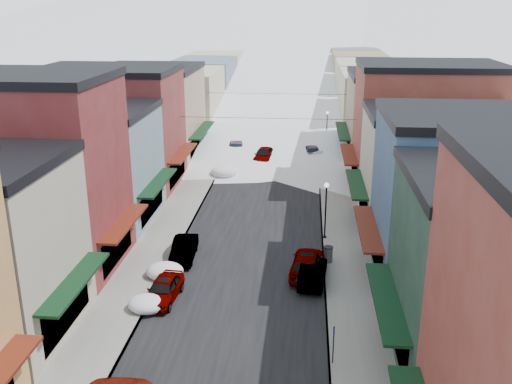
% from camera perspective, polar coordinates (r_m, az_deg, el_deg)
% --- Properties ---
extents(road, '(10.00, 160.00, 0.01)m').
position_cam_1_polar(road, '(73.99, 2.17, 5.64)').
color(road, black).
rests_on(road, ground).
extents(sidewalk_left, '(3.20, 160.00, 0.15)m').
position_cam_1_polar(sidewalk_left, '(74.59, -2.92, 5.79)').
color(sidewalk_left, gray).
rests_on(sidewalk_left, ground).
extents(sidewalk_right, '(3.20, 160.00, 0.15)m').
position_cam_1_polar(sidewalk_right, '(73.94, 7.31, 5.55)').
color(sidewalk_right, gray).
rests_on(sidewalk_right, ground).
extents(curb_left, '(0.10, 160.00, 0.15)m').
position_cam_1_polar(curb_left, '(74.39, -1.73, 5.77)').
color(curb_left, slate).
rests_on(curb_left, ground).
extents(curb_right, '(0.10, 160.00, 0.15)m').
position_cam_1_polar(curb_right, '(73.90, 6.11, 5.58)').
color(curb_right, slate).
rests_on(curb_right, ground).
extents(bldg_l_brick_near, '(12.30, 8.20, 12.50)m').
position_cam_1_polar(bldg_l_brick_near, '(38.25, -22.06, 1.68)').
color(bldg_l_brick_near, maroon).
rests_on(bldg_l_brick_near, ground).
extents(bldg_l_grayblue, '(11.30, 9.20, 9.00)m').
position_cam_1_polar(bldg_l_grayblue, '(45.94, -16.59, 2.66)').
color(bldg_l_grayblue, gray).
rests_on(bldg_l_grayblue, ground).
extents(bldg_l_brick_far, '(13.30, 9.20, 11.00)m').
position_cam_1_polar(bldg_l_brick_far, '(54.24, -14.28, 6.29)').
color(bldg_l_brick_far, maroon).
rests_on(bldg_l_brick_far, ground).
extents(bldg_l_tan, '(11.30, 11.20, 10.00)m').
position_cam_1_polar(bldg_l_tan, '(63.40, -10.47, 7.79)').
color(bldg_l_tan, tan).
rests_on(bldg_l_tan, ground).
extents(bldg_r_blue, '(11.30, 9.20, 10.50)m').
position_cam_1_polar(bldg_r_blue, '(36.17, 20.15, -0.68)').
color(bldg_r_blue, '#345176').
rests_on(bldg_r_blue, ground).
extents(bldg_r_cream, '(12.30, 9.20, 9.00)m').
position_cam_1_polar(bldg_r_cream, '(44.85, 17.88, 2.16)').
color(bldg_r_cream, '#C0B59A').
rests_on(bldg_r_cream, ground).
extents(bldg_r_brick_far, '(13.30, 9.20, 11.50)m').
position_cam_1_polar(bldg_r_brick_far, '(53.21, 16.54, 6.15)').
color(bldg_r_brick_far, maroon).
rests_on(bldg_r_brick_far, ground).
extents(bldg_r_tan, '(11.30, 11.20, 9.50)m').
position_cam_1_polar(bldg_r_tan, '(62.89, 13.87, 7.25)').
color(bldg_r_tan, '#907A5E').
rests_on(bldg_r_tan, ground).
extents(distant_blocks, '(34.00, 55.00, 8.00)m').
position_cam_1_polar(distant_blocks, '(95.93, 2.95, 11.00)').
color(distant_blocks, gray).
rests_on(distant_blocks, ground).
extents(mountain_ridge, '(670.00, 340.00, 34.00)m').
position_cam_1_polar(mountain_ridge, '(290.16, 0.57, 18.06)').
color(mountain_ridge, silver).
rests_on(mountain_ridge, ground).
extents(overhead_cables, '(16.40, 15.04, 0.04)m').
position_cam_1_polar(overhead_cables, '(60.53, 1.61, 8.74)').
color(overhead_cables, black).
rests_on(overhead_cables, ground).
extents(car_silver_sedan, '(1.94, 4.13, 1.37)m').
position_cam_1_polar(car_silver_sedan, '(33.76, -9.23, -9.57)').
color(car_silver_sedan, gray).
rests_on(car_silver_sedan, ground).
extents(car_dark_hatch, '(1.69, 4.24, 1.37)m').
position_cam_1_polar(car_dark_hatch, '(38.67, -7.22, -5.69)').
color(car_dark_hatch, black).
rests_on(car_dark_hatch, ground).
extents(car_silver_wagon, '(2.75, 5.75, 1.62)m').
position_cam_1_polar(car_silver_wagon, '(63.57, -2.03, 4.24)').
color(car_silver_wagon, gray).
rests_on(car_silver_wagon, ground).
extents(car_green_sedan, '(1.88, 4.30, 1.38)m').
position_cam_1_polar(car_green_sedan, '(35.43, 5.71, -7.99)').
color(car_green_sedan, black).
rests_on(car_green_sedan, ground).
extents(car_gray_suv, '(2.39, 4.92, 1.62)m').
position_cam_1_polar(car_gray_suv, '(36.31, 5.09, -7.07)').
color(car_gray_suv, gray).
rests_on(car_gray_suv, ground).
extents(car_black_sedan, '(2.61, 5.06, 1.40)m').
position_cam_1_polar(car_black_sedan, '(63.50, 5.56, 4.05)').
color(car_black_sedan, black).
rests_on(car_black_sedan, ground).
extents(car_lane_silver, '(2.53, 5.00, 1.63)m').
position_cam_1_polar(car_lane_silver, '(61.27, 0.82, 3.71)').
color(car_lane_silver, '#A0A4A9').
rests_on(car_lane_silver, ground).
extents(car_lane_white, '(2.60, 4.95, 1.33)m').
position_cam_1_polar(car_lane_white, '(87.95, 4.11, 8.10)').
color(car_lane_white, '#BDBDBF').
rests_on(car_lane_white, ground).
extents(parking_sign, '(0.06, 0.27, 1.98)m').
position_cam_1_polar(parking_sign, '(27.82, 7.76, -14.62)').
color(parking_sign, black).
rests_on(parking_sign, sidewalk_right).
extents(trash_can, '(0.63, 0.63, 1.07)m').
position_cam_1_polar(trash_can, '(37.93, 7.23, -6.18)').
color(trash_can, '#5A5C5F').
rests_on(trash_can, sidewalk_right).
extents(streetlamp_near, '(0.35, 0.35, 4.17)m').
position_cam_1_polar(streetlamp_near, '(40.95, 7.01, -1.13)').
color(streetlamp_near, black).
rests_on(streetlamp_near, sidewalk_right).
extents(streetlamp_far, '(0.34, 0.34, 4.05)m').
position_cam_1_polar(streetlamp_far, '(68.49, 7.11, 6.78)').
color(streetlamp_far, black).
rests_on(streetlamp_far, sidewalk_right).
extents(snow_pile_near, '(2.19, 2.55, 0.93)m').
position_cam_1_polar(snow_pile_near, '(32.97, -10.73, -10.87)').
color(snow_pile_near, white).
rests_on(snow_pile_near, ground).
extents(snow_pile_mid, '(2.34, 2.64, 0.99)m').
position_cam_1_polar(snow_pile_mid, '(36.39, -9.05, -7.77)').
color(snow_pile_mid, white).
rests_on(snow_pile_mid, ground).
extents(snow_pile_far, '(2.64, 2.83, 1.12)m').
position_cam_1_polar(snow_pile_far, '(56.27, -3.19, 2.04)').
color(snow_pile_far, white).
rests_on(snow_pile_far, ground).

